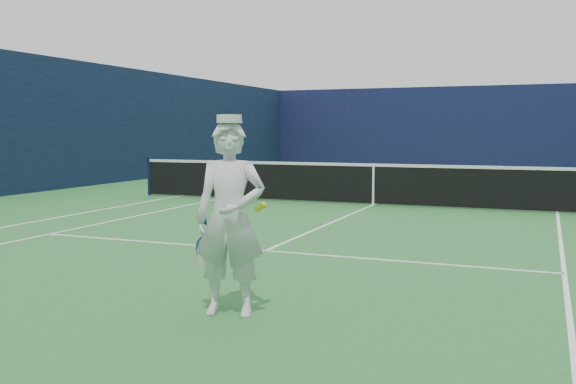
% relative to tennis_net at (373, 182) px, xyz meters
% --- Properties ---
extents(ground, '(80.00, 80.00, 0.00)m').
position_rel_tennis_net_xyz_m(ground, '(0.00, 0.00, -0.55)').
color(ground, '#2A6F30').
rests_on(ground, ground).
extents(court_markings, '(11.03, 23.83, 0.01)m').
position_rel_tennis_net_xyz_m(court_markings, '(0.00, 0.00, -0.55)').
color(court_markings, white).
rests_on(court_markings, ground).
extents(windscreen_fence, '(20.12, 36.12, 4.00)m').
position_rel_tennis_net_xyz_m(windscreen_fence, '(0.00, 0.00, 1.45)').
color(windscreen_fence, '#0E1336').
rests_on(windscreen_fence, ground).
extents(tennis_net, '(12.88, 0.09, 1.07)m').
position_rel_tennis_net_xyz_m(tennis_net, '(0.00, 0.00, 0.00)').
color(tennis_net, '#141E4C').
rests_on(tennis_net, ground).
extents(tennis_player, '(0.86, 0.60, 1.95)m').
position_rel_tennis_net_xyz_m(tennis_player, '(1.03, -9.54, 0.40)').
color(tennis_player, white).
rests_on(tennis_player, ground).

